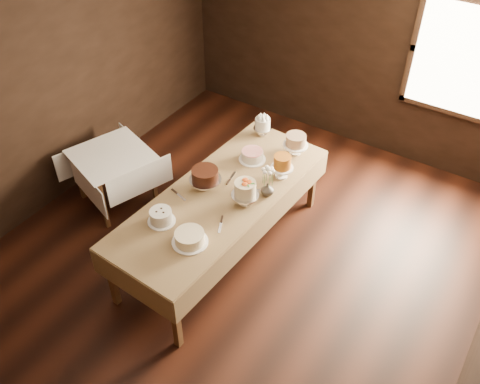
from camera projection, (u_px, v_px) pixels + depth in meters
The scene contains 21 objects.
floor at pixel (230, 267), 5.83m from camera, with size 5.00×6.00×0.01m, color black.
ceiling at pixel (226, 22), 4.00m from camera, with size 5.00×6.00×0.01m, color beige.
wall_back at pixel (358, 47), 6.82m from camera, with size 5.00×0.02×2.80m, color black.
wall_left at pixel (45, 93), 5.95m from camera, with size 0.02×6.00×2.80m, color black.
window at pixel (462, 60), 6.11m from camera, with size 1.10×0.05×1.30m, color #FFEABF.
display_table at pixel (221, 199), 5.54m from camera, with size 1.19×2.72×0.83m.
side_table at pixel (112, 160), 6.26m from camera, with size 1.08×1.08×0.72m.
cake_meringue at pixel (263, 127), 6.26m from camera, with size 0.24×0.24×0.23m.
cake_speckled at pixel (295, 145), 5.97m from camera, with size 0.32×0.32×0.25m.
cake_lattice at pixel (252, 156), 5.91m from camera, with size 0.33×0.33×0.11m.
cake_caramel at pixel (282, 168), 5.64m from camera, with size 0.26×0.26×0.28m.
cake_chocolate at pixel (205, 179), 5.51m from camera, with size 0.39×0.39×0.25m.
cake_flowers at pixel (245, 194), 5.31m from camera, with size 0.30×0.30×0.29m.
cake_swirl at pixel (161, 217), 5.14m from camera, with size 0.31×0.31×0.14m.
cake_cream at pixel (190, 238), 4.94m from camera, with size 0.35×0.35×0.12m.
cake_server_b at pixel (220, 228), 5.12m from camera, with size 0.24×0.03×0.01m, color silver.
cake_server_c at pixel (233, 176), 5.73m from camera, with size 0.24×0.03×0.01m, color silver.
cake_server_d at pixel (261, 190), 5.55m from camera, with size 0.24×0.03×0.01m, color silver.
cake_server_e at pixel (181, 197), 5.46m from camera, with size 0.24×0.03×0.01m, color silver.
flower_vase at pixel (267, 189), 5.45m from camera, with size 0.14×0.14×0.14m, color #2D2823.
flower_bouquet at pixel (268, 175), 5.32m from camera, with size 0.14×0.14×0.20m, color white, non-canonical shape.
Camera 1 is at (2.20, -3.19, 4.44)m, focal length 39.45 mm.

